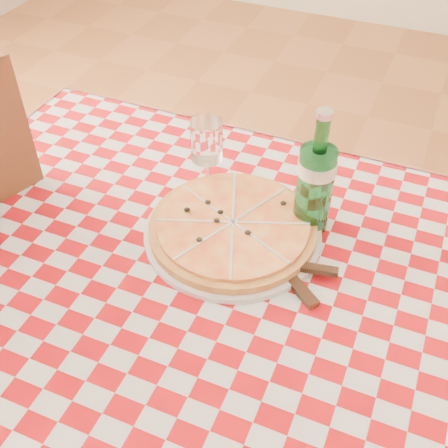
% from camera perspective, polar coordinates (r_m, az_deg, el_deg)
% --- Properties ---
extents(dining_table, '(1.20, 0.80, 0.75)m').
position_cam_1_polar(dining_table, '(1.10, -0.25, -8.30)').
color(dining_table, brown).
rests_on(dining_table, ground).
extents(tablecloth, '(1.30, 0.90, 0.01)m').
position_cam_1_polar(tablecloth, '(1.03, -0.27, -5.01)').
color(tablecloth, '#A60A10').
rests_on(tablecloth, dining_table).
extents(pizza_plate, '(0.44, 0.44, 0.04)m').
position_cam_1_polar(pizza_plate, '(1.08, 0.89, -0.31)').
color(pizza_plate, gold).
rests_on(pizza_plate, tablecloth).
extents(water_bottle, '(0.09, 0.09, 0.26)m').
position_cam_1_polar(water_bottle, '(1.04, 9.37, 5.18)').
color(water_bottle, '#19652C').
rests_on(water_bottle, tablecloth).
extents(wine_glass, '(0.07, 0.07, 0.16)m').
position_cam_1_polar(wine_glass, '(1.15, -1.74, 6.85)').
color(wine_glass, silver).
rests_on(wine_glass, tablecloth).
extents(cutlery, '(0.28, 0.25, 0.03)m').
position_cam_1_polar(cutlery, '(1.02, 5.92, -4.25)').
color(cutlery, silver).
rests_on(cutlery, tablecloth).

